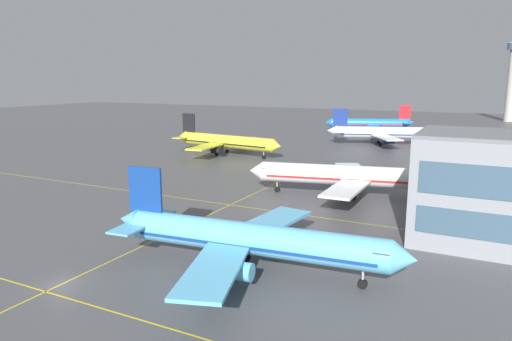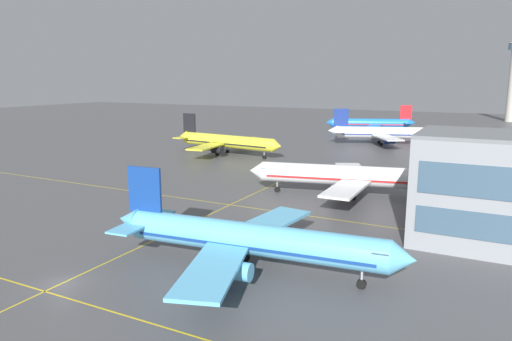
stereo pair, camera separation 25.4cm
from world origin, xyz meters
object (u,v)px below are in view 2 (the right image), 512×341
at_px(airliner_front_gate, 248,239).
at_px(airliner_far_left_stand, 385,133).
at_px(airliner_third_row, 226,141).
at_px(airliner_far_right_stand, 371,123).
at_px(airliner_second_row, 347,176).

bearing_deg(airliner_front_gate, airliner_far_left_stand, 94.34).
height_order(airliner_third_row, airliner_far_left_stand, airliner_far_left_stand).
relative_size(airliner_far_left_stand, airliner_far_right_stand, 1.07).
bearing_deg(airliner_third_row, airliner_far_left_stand, 48.97).
bearing_deg(airliner_third_row, airliner_second_row, -35.03).
relative_size(airliner_second_row, airliner_far_right_stand, 1.06).
height_order(airliner_front_gate, airliner_second_row, airliner_second_row).
xyz_separation_m(airliner_third_row, airliner_far_right_stand, (23.41, 77.02, -0.08)).
xyz_separation_m(airliner_front_gate, airliner_second_row, (0.06, 39.05, 0.13)).
bearing_deg(airliner_front_gate, airliner_third_row, 122.57).
xyz_separation_m(airliner_second_row, airliner_far_left_stand, (-8.62, 73.84, 0.12)).
distance_m(airliner_front_gate, airliner_third_row, 83.99).
height_order(airliner_second_row, airliner_third_row, airliner_second_row).
relative_size(airliner_front_gate, airliner_far_right_stand, 1.03).
bearing_deg(airliner_second_row, airliner_third_row, 144.97).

